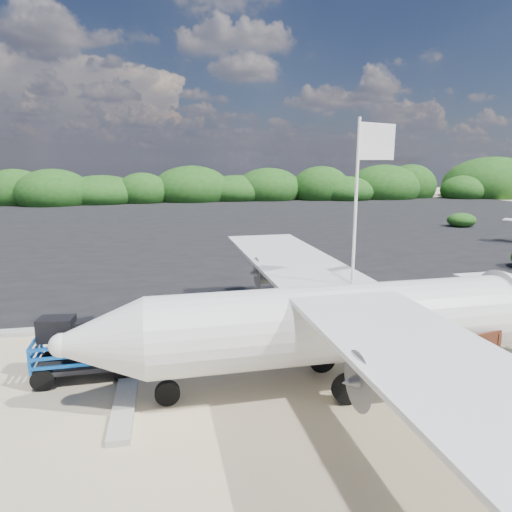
{
  "coord_description": "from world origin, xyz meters",
  "views": [
    {
      "loc": [
        -3.31,
        -10.67,
        5.72
      ],
      "look_at": [
        -0.11,
        5.87,
        2.19
      ],
      "focal_mm": 32.0,
      "sensor_mm": 36.0,
      "label": 1
    }
  ],
  "objects_px": {
    "signboard": "(469,394)",
    "aircraft_large": "(375,229)",
    "flagpole": "(348,377)",
    "baggage_cart": "(88,376)",
    "crew_a": "(308,327)",
    "crew_c": "(376,308)",
    "crew_b": "(276,325)",
    "aircraft_small": "(124,218)"
  },
  "relations": [
    {
      "from": "aircraft_large",
      "to": "flagpole",
      "type": "bearing_deg",
      "value": 61.65
    },
    {
      "from": "baggage_cart",
      "to": "crew_c",
      "type": "relative_size",
      "value": 1.51
    },
    {
      "from": "aircraft_large",
      "to": "aircraft_small",
      "type": "height_order",
      "value": "aircraft_large"
    },
    {
      "from": "flagpole",
      "to": "aircraft_small",
      "type": "xyz_separation_m",
      "value": [
        -9.04,
        37.23,
        0.0
      ]
    },
    {
      "from": "baggage_cart",
      "to": "aircraft_small",
      "type": "bearing_deg",
      "value": 91.72
    },
    {
      "from": "flagpole",
      "to": "crew_b",
      "type": "height_order",
      "value": "flagpole"
    },
    {
      "from": "crew_a",
      "to": "aircraft_small",
      "type": "relative_size",
      "value": 0.27
    },
    {
      "from": "signboard",
      "to": "crew_c",
      "type": "bearing_deg",
      "value": 85.01
    },
    {
      "from": "crew_a",
      "to": "aircraft_small",
      "type": "height_order",
      "value": "crew_a"
    },
    {
      "from": "signboard",
      "to": "crew_b",
      "type": "xyz_separation_m",
      "value": [
        -4.24,
        3.18,
        0.96
      ]
    },
    {
      "from": "baggage_cart",
      "to": "aircraft_small",
      "type": "distance_m",
      "value": 35.9
    },
    {
      "from": "baggage_cart",
      "to": "crew_b",
      "type": "xyz_separation_m",
      "value": [
        5.31,
        0.37,
        0.96
      ]
    },
    {
      "from": "baggage_cart",
      "to": "flagpole",
      "type": "xyz_separation_m",
      "value": [
        6.91,
        -1.39,
        0.0
      ]
    },
    {
      "from": "signboard",
      "to": "aircraft_small",
      "type": "height_order",
      "value": "aircraft_small"
    },
    {
      "from": "signboard",
      "to": "crew_a",
      "type": "relative_size",
      "value": 1.07
    },
    {
      "from": "aircraft_large",
      "to": "aircraft_small",
      "type": "bearing_deg",
      "value": -29.85
    },
    {
      "from": "crew_b",
      "to": "aircraft_large",
      "type": "relative_size",
      "value": 0.11
    },
    {
      "from": "baggage_cart",
      "to": "aircraft_large",
      "type": "bearing_deg",
      "value": 48.97
    },
    {
      "from": "crew_c",
      "to": "aircraft_large",
      "type": "relative_size",
      "value": 0.11
    },
    {
      "from": "signboard",
      "to": "aircraft_large",
      "type": "height_order",
      "value": "aircraft_large"
    },
    {
      "from": "crew_b",
      "to": "crew_c",
      "type": "bearing_deg",
      "value": -152.0
    },
    {
      "from": "crew_a",
      "to": "aircraft_large",
      "type": "xyz_separation_m",
      "value": [
        13.51,
        23.96,
        -0.9
      ]
    },
    {
      "from": "baggage_cart",
      "to": "crew_a",
      "type": "relative_size",
      "value": 1.55
    },
    {
      "from": "flagpole",
      "to": "crew_a",
      "type": "height_order",
      "value": "flagpole"
    },
    {
      "from": "flagpole",
      "to": "crew_b",
      "type": "distance_m",
      "value": 2.56
    },
    {
      "from": "crew_a",
      "to": "crew_b",
      "type": "distance_m",
      "value": 0.97
    },
    {
      "from": "baggage_cart",
      "to": "aircraft_small",
      "type": "height_order",
      "value": "aircraft_small"
    },
    {
      "from": "baggage_cart",
      "to": "crew_a",
      "type": "bearing_deg",
      "value": -0.59
    },
    {
      "from": "crew_b",
      "to": "aircraft_large",
      "type": "height_order",
      "value": "aircraft_large"
    },
    {
      "from": "crew_a",
      "to": "aircraft_large",
      "type": "bearing_deg",
      "value": -102.54
    },
    {
      "from": "baggage_cart",
      "to": "crew_a",
      "type": "distance_m",
      "value": 6.31
    },
    {
      "from": "flagpole",
      "to": "aircraft_large",
      "type": "distance_m",
      "value": 28.52
    },
    {
      "from": "crew_a",
      "to": "aircraft_small",
      "type": "bearing_deg",
      "value": -59.93
    },
    {
      "from": "baggage_cart",
      "to": "aircraft_large",
      "type": "relative_size",
      "value": 0.16
    },
    {
      "from": "baggage_cart",
      "to": "crew_b",
      "type": "distance_m",
      "value": 5.41
    },
    {
      "from": "crew_c",
      "to": "baggage_cart",
      "type": "bearing_deg",
      "value": -6.21
    },
    {
      "from": "signboard",
      "to": "crew_a",
      "type": "height_order",
      "value": "crew_a"
    },
    {
      "from": "crew_b",
      "to": "crew_c",
      "type": "distance_m",
      "value": 3.78
    },
    {
      "from": "crew_b",
      "to": "crew_a",
      "type": "bearing_deg",
      "value": 178.15
    },
    {
      "from": "aircraft_small",
      "to": "flagpole",
      "type": "bearing_deg",
      "value": 61.31
    },
    {
      "from": "crew_c",
      "to": "signboard",
      "type": "bearing_deg",
      "value": 83.36
    },
    {
      "from": "baggage_cart",
      "to": "flagpole",
      "type": "bearing_deg",
      "value": -13.07
    }
  ]
}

